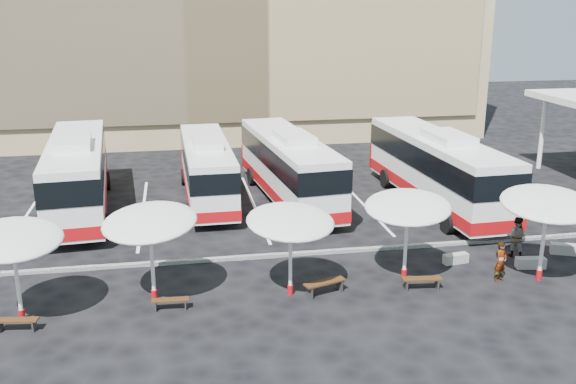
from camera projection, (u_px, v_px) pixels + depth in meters
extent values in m
plane|color=black|center=(277.00, 261.00, 27.70)|extent=(120.00, 120.00, 0.00)
cylinder|color=white|center=(542.00, 133.00, 42.67)|extent=(0.30, 0.30, 4.80)
cube|color=black|center=(276.00, 255.00, 28.15)|extent=(34.00, 0.25, 0.15)
cube|color=white|center=(25.00, 218.00, 33.23)|extent=(0.15, 12.00, 0.01)
cube|color=white|center=(143.00, 212.00, 34.24)|extent=(0.15, 12.00, 0.01)
cube|color=white|center=(254.00, 206.00, 35.25)|extent=(0.15, 12.00, 0.01)
cube|color=white|center=(359.00, 200.00, 36.27)|extent=(0.15, 12.00, 0.01)
cube|color=white|center=(459.00, 195.00, 37.28)|extent=(0.15, 12.00, 0.01)
cube|color=white|center=(77.00, 172.00, 33.91)|extent=(3.79, 13.23, 3.26)
cube|color=black|center=(76.00, 160.00, 33.73)|extent=(3.87, 13.30, 1.20)
cube|color=#A50B0F|center=(79.00, 194.00, 34.25)|extent=(3.87, 13.30, 0.60)
cube|color=#A50B0F|center=(84.00, 159.00, 40.19)|extent=(2.79, 0.45, 1.52)
cube|color=white|center=(73.00, 142.00, 32.38)|extent=(2.01, 3.40, 0.44)
cylinder|color=black|center=(59.00, 184.00, 37.55)|extent=(0.47, 1.12, 1.09)
cylinder|color=black|center=(107.00, 181.00, 38.22)|extent=(0.47, 1.12, 1.09)
cylinder|color=black|center=(46.00, 229.00, 29.99)|extent=(0.47, 1.12, 1.09)
cylinder|color=black|center=(106.00, 224.00, 30.66)|extent=(0.47, 1.12, 1.09)
cube|color=white|center=(207.00, 167.00, 35.97)|extent=(2.60, 11.50, 2.87)
cube|color=black|center=(206.00, 157.00, 35.81)|extent=(2.66, 11.56, 1.05)
cube|color=#A50B0F|center=(207.00, 185.00, 36.27)|extent=(2.66, 11.56, 0.53)
cube|color=#A50B0F|center=(201.00, 157.00, 41.57)|extent=(2.45, 0.24, 1.34)
cube|color=white|center=(207.00, 142.00, 34.61)|extent=(1.58, 2.89, 0.38)
cylinder|color=black|center=(184.00, 177.00, 39.29)|extent=(0.35, 0.96, 0.96)
cylinder|color=black|center=(223.00, 175.00, 39.73)|extent=(0.35, 0.96, 0.96)
cylinder|color=black|center=(190.00, 213.00, 32.55)|extent=(0.35, 0.96, 0.96)
cylinder|color=black|center=(237.00, 210.00, 32.99)|extent=(0.35, 0.96, 0.96)
cube|color=white|center=(289.00, 165.00, 35.75)|extent=(3.85, 12.77, 3.14)
cube|color=black|center=(289.00, 154.00, 35.57)|extent=(3.92, 12.84, 1.15)
cube|color=#A50B0F|center=(289.00, 185.00, 36.08)|extent=(3.92, 12.84, 0.58)
cube|color=#A50B0F|center=(262.00, 154.00, 41.78)|extent=(2.69, 0.47, 1.47)
cube|color=white|center=(294.00, 137.00, 34.28)|extent=(1.98, 3.29, 0.42)
cylinder|color=black|center=(252.00, 177.00, 39.22)|extent=(0.47, 1.08, 1.05)
cylinder|color=black|center=(293.00, 174.00, 39.91)|extent=(0.47, 1.08, 1.05)
cylinder|color=black|center=(286.00, 216.00, 31.97)|extent=(0.47, 1.08, 1.05)
cylinder|color=black|center=(336.00, 211.00, 32.65)|extent=(0.47, 1.08, 1.05)
cube|color=white|center=(437.00, 167.00, 34.90)|extent=(3.37, 13.31, 3.30)
cube|color=black|center=(437.00, 155.00, 34.71)|extent=(3.44, 13.37, 1.21)
cube|color=#A50B0F|center=(435.00, 188.00, 35.24)|extent=(3.44, 13.37, 0.60)
cube|color=#A50B0F|center=(391.00, 155.00, 41.30)|extent=(2.82, 0.35, 1.54)
cube|color=white|center=(448.00, 137.00, 33.34)|extent=(1.91, 3.38, 0.44)
cylinder|color=black|center=(386.00, 179.00, 38.66)|extent=(0.44, 1.12, 1.10)
cylinder|color=black|center=(428.00, 176.00, 39.24)|extent=(0.44, 1.12, 1.10)
cylinder|color=black|center=(448.00, 222.00, 30.95)|extent=(0.44, 1.12, 1.10)
cylinder|color=black|center=(500.00, 218.00, 31.53)|extent=(0.44, 1.12, 1.10)
cylinder|color=white|center=(17.00, 281.00, 22.14)|extent=(0.18, 0.18, 2.99)
cylinder|color=#A50B0F|center=(22.00, 315.00, 22.51)|extent=(0.29, 0.29, 0.40)
ellipsoid|color=silver|center=(12.00, 239.00, 21.71)|extent=(4.47, 4.49, 1.02)
cylinder|color=white|center=(152.00, 262.00, 23.67)|extent=(0.19, 0.19, 3.04)
cylinder|color=#A50B0F|center=(154.00, 295.00, 24.05)|extent=(0.29, 0.29, 0.41)
ellipsoid|color=silver|center=(150.00, 222.00, 23.23)|extent=(4.55, 4.58, 1.04)
cylinder|color=white|center=(290.00, 259.00, 24.14)|extent=(0.16, 0.16, 2.91)
cylinder|color=#A50B0F|center=(290.00, 290.00, 24.50)|extent=(0.26, 0.26, 0.39)
ellipsoid|color=silver|center=(290.00, 221.00, 23.72)|extent=(4.00, 4.03, 1.00)
cylinder|color=white|center=(406.00, 244.00, 25.56)|extent=(0.18, 0.18, 3.00)
cylinder|color=#A50B0F|center=(404.00, 274.00, 25.92)|extent=(0.29, 0.29, 0.40)
ellipsoid|color=silver|center=(408.00, 207.00, 25.12)|extent=(4.51, 4.53, 1.03)
cylinder|color=white|center=(543.00, 243.00, 25.40)|extent=(0.18, 0.18, 3.17)
cylinder|color=#A50B0F|center=(539.00, 275.00, 25.79)|extent=(0.29, 0.29, 0.42)
ellipsoid|color=silver|center=(548.00, 203.00, 24.94)|extent=(4.46, 4.49, 1.09)
cube|color=black|center=(17.00, 320.00, 21.71)|extent=(1.44, 0.56, 0.06)
cube|color=black|center=(1.00, 326.00, 21.75)|extent=(0.10, 0.36, 0.37)
cube|color=black|center=(34.00, 325.00, 21.80)|extent=(0.10, 0.36, 0.37)
cube|color=black|center=(170.00, 300.00, 23.24)|extent=(1.35, 0.41, 0.05)
cube|color=black|center=(156.00, 306.00, 23.22)|extent=(0.07, 0.34, 0.36)
cube|color=black|center=(185.00, 304.00, 23.36)|extent=(0.07, 0.34, 0.36)
cube|color=black|center=(325.00, 282.00, 24.46)|extent=(1.73, 0.97, 0.07)
cube|color=black|center=(310.00, 292.00, 24.23)|extent=(0.20, 0.42, 0.45)
cube|color=black|center=(339.00, 285.00, 24.85)|extent=(0.20, 0.42, 0.45)
cube|color=black|center=(422.00, 279.00, 24.87)|extent=(1.57, 0.56, 0.06)
cube|color=black|center=(406.00, 285.00, 24.90)|extent=(0.10, 0.39, 0.41)
cube|color=black|center=(437.00, 284.00, 24.98)|extent=(0.10, 0.39, 0.41)
cube|color=gray|center=(456.00, 259.00, 27.45)|extent=(1.14, 0.53, 0.41)
cube|color=gray|center=(531.00, 263.00, 26.94)|extent=(1.26, 0.58, 0.46)
cube|color=gray|center=(565.00, 249.00, 28.44)|extent=(1.30, 0.88, 0.46)
imported|color=black|center=(501.00, 261.00, 25.56)|extent=(0.71, 0.63, 1.64)
imported|color=black|center=(517.00, 237.00, 27.99)|extent=(1.12, 1.09, 1.82)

